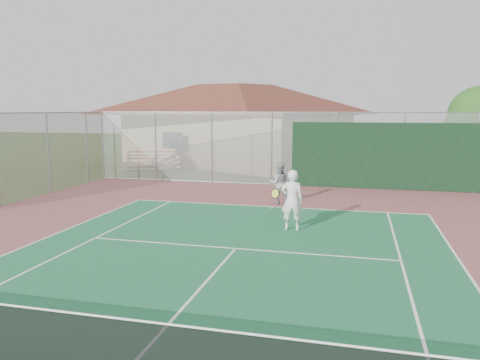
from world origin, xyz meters
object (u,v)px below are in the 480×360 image
at_px(clubhouse, 235,116).
at_px(player_grey_back, 279,184).
at_px(bleachers, 150,160).
at_px(player_white_front, 292,201).

relative_size(clubhouse, player_grey_back, 10.94).
relative_size(clubhouse, bleachers, 4.82).
xyz_separation_m(clubhouse, player_grey_back, (5.28, -13.35, -2.41)).
distance_m(clubhouse, player_white_front, 18.55).
bearing_deg(bleachers, clubhouse, 30.58).
distance_m(bleachers, player_grey_back, 12.37).
bearing_deg(clubhouse, player_white_front, -46.11).
xyz_separation_m(bleachers, player_grey_back, (9.24, -8.23, 0.20)).
bearing_deg(player_white_front, player_grey_back, -80.92).
bearing_deg(player_white_front, clubhouse, -75.52).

